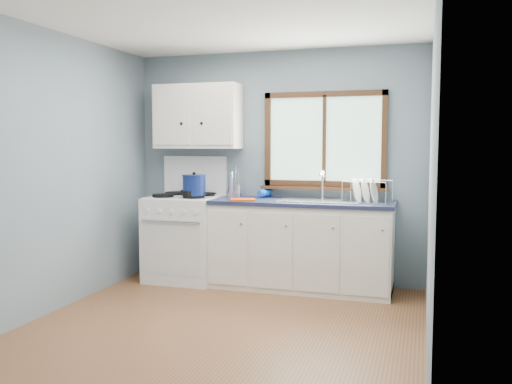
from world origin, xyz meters
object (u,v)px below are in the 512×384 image
(thermos, at_px, (231,185))
(base_cabinets, at_px, (301,250))
(sink, at_px, (319,207))
(dish_rack, at_px, (366,196))
(gas_range, at_px, (185,236))
(utensil_crock, at_px, (237,191))
(skillet, at_px, (193,193))
(stockpot, at_px, (194,185))

(thermos, bearing_deg, base_cabinets, -5.77)
(sink, distance_m, dish_rack, 0.49)
(gas_range, bearing_deg, utensil_crock, 15.27)
(sink, height_order, skillet, sink)
(gas_range, height_order, skillet, gas_range)
(skillet, bearing_deg, stockpot, -25.83)
(base_cabinets, relative_size, dish_rack, 3.75)
(gas_range, distance_m, dish_rack, 2.02)
(base_cabinets, bearing_deg, gas_range, -179.18)
(gas_range, xyz_separation_m, utensil_crock, (0.55, 0.15, 0.50))
(skillet, distance_m, thermos, 0.42)
(dish_rack, bearing_deg, utensil_crock, -176.33)
(gas_range, height_order, stockpot, gas_range)
(utensil_crock, bearing_deg, base_cabinets, -10.01)
(sink, relative_size, thermos, 2.99)
(sink, distance_m, utensil_crock, 0.95)
(base_cabinets, relative_size, utensil_crock, 5.38)
(dish_rack, bearing_deg, base_cabinets, -169.66)
(thermos, xyz_separation_m, dish_rack, (1.46, -0.05, -0.08))
(utensil_crock, relative_size, dish_rack, 0.70)
(skillet, distance_m, dish_rack, 1.80)
(base_cabinets, xyz_separation_m, utensil_crock, (-0.75, 0.13, 0.58))
(skillet, bearing_deg, dish_rack, 8.08)
(stockpot, bearing_deg, gas_range, 140.23)
(sink, bearing_deg, stockpot, -172.40)
(sink, height_order, dish_rack, sink)
(gas_range, relative_size, dish_rack, 2.76)
(base_cabinets, bearing_deg, thermos, 174.23)
(skillet, distance_m, stockpot, 0.09)
(gas_range, xyz_separation_m, thermos, (0.50, 0.10, 0.57))
(gas_range, bearing_deg, base_cabinets, 0.82)
(sink, xyz_separation_m, dish_rack, (0.47, 0.03, 0.12))
(dish_rack, bearing_deg, stockpot, -165.57)
(skillet, xyz_separation_m, dish_rack, (1.79, 0.19, -0.00))
(base_cabinets, bearing_deg, sink, -0.13)
(sink, bearing_deg, skillet, -172.80)
(sink, relative_size, utensil_crock, 2.44)
(skillet, height_order, dish_rack, dish_rack)
(base_cabinets, height_order, sink, sink)
(gas_range, distance_m, base_cabinets, 1.31)
(base_cabinets, bearing_deg, utensil_crock, 169.99)
(gas_range, xyz_separation_m, sink, (1.49, 0.02, 0.37))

